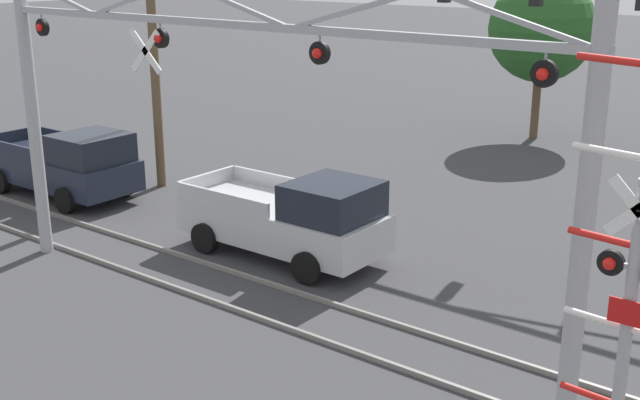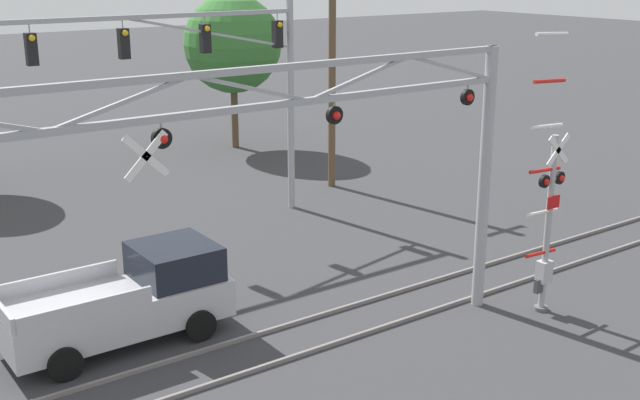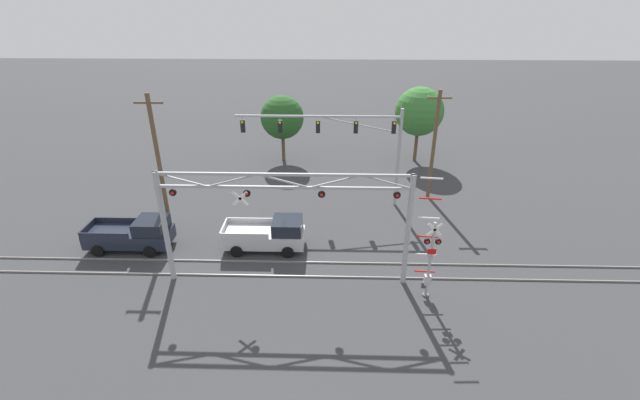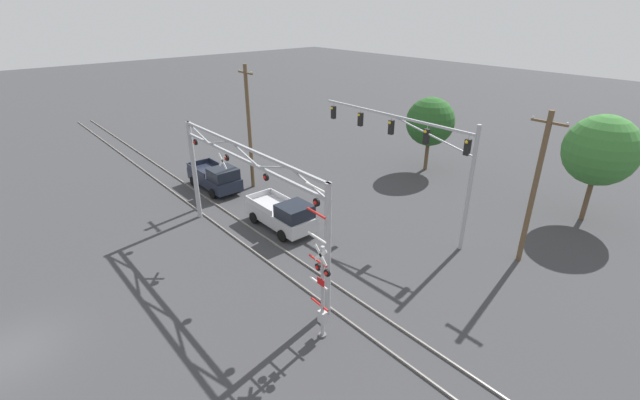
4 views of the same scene
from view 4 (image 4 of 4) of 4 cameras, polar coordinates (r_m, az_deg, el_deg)
name	(u,v)px [view 4 (image 4 of 4)]	position (r m, az deg, el deg)	size (l,w,h in m)	color
ground_plane	(12,354)	(22.85, -35.86, -16.27)	(200.00, 200.00, 0.00)	#38383A
rail_track_near	(256,253)	(25.33, -8.51, -7.01)	(80.00, 0.08, 0.10)	gray
rail_track_far	(276,245)	(25.99, -5.84, -5.97)	(80.00, 0.08, 0.10)	gray
crossing_gantry	(247,186)	(23.26, -9.76, 1.80)	(13.44, 0.31, 6.61)	#9EA0A5
crossing_signal_mast	(321,290)	(18.16, 0.20, -11.89)	(1.42, 0.35, 7.00)	#9EA0A5
traffic_signal_span	(422,148)	(26.50, 13.40, 6.73)	(11.97, 0.39, 7.51)	#9EA0A5
pickup_truck_lead	(283,214)	(27.44, -4.92, -1.93)	(5.14, 2.33, 2.08)	#B7B7BC
pickup_truck_following	(216,178)	(34.15, -13.70, 2.93)	(5.26, 2.33, 2.08)	#1E2333
utility_pole_left	(249,127)	(32.95, -9.42, 9.58)	(1.80, 0.28, 9.40)	brown
utility_pole_right	(534,188)	(25.20, 26.68, 1.42)	(1.80, 0.28, 8.53)	brown
background_tree_beyond_span	(601,150)	(32.38, 33.35, 5.54)	(4.50, 4.50, 7.11)	brown
background_tree_far_left_verge	(430,122)	(37.61, 14.48, 10.07)	(4.05, 4.05, 6.29)	brown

